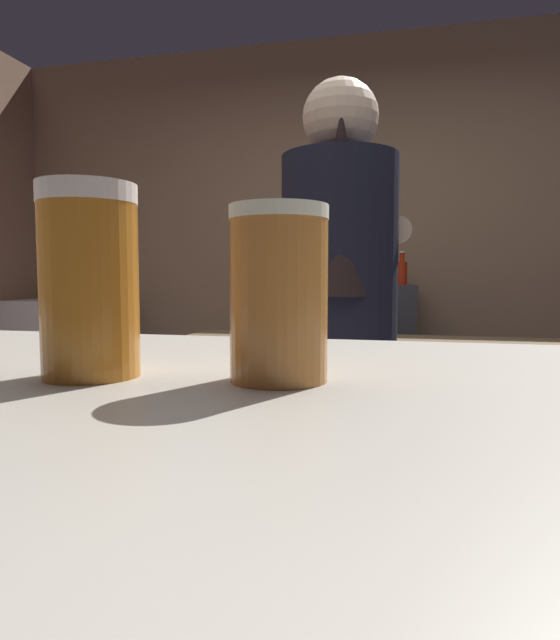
{
  "coord_description": "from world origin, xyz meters",
  "views": [
    {
      "loc": [
        0.2,
        -1.43,
        1.14
      ],
      "look_at": [
        0.04,
        -0.75,
        1.08
      ],
      "focal_mm": 30.03,
      "sensor_mm": 36.0,
      "label": 1
    }
  ],
  "objects_px": {
    "bottle_soy": "(371,269)",
    "mini_fridge": "(70,372)",
    "mixing_bowl": "(284,331)",
    "pint_glass_near": "(279,294)",
    "bottle_olive_oil": "(352,269)",
    "bartender": "(339,328)",
    "bottle_hot_sauce": "(402,272)",
    "pint_glass_far": "(90,281)",
    "chefs_knife": "(430,344)",
    "bottle_vinegar": "(340,269)"
  },
  "relations": [
    {
      "from": "pint_glass_near",
      "to": "bottle_hot_sauce",
      "type": "height_order",
      "value": "bottle_hot_sauce"
    },
    {
      "from": "bartender",
      "to": "pint_glass_near",
      "type": "distance_m",
      "value": 1.21
    },
    {
      "from": "pint_glass_far",
      "to": "bottle_hot_sauce",
      "type": "bearing_deg",
      "value": 86.15
    },
    {
      "from": "chefs_knife",
      "to": "bottle_soy",
      "type": "xyz_separation_m",
      "value": [
        -0.3,
        1.38,
        0.29
      ]
    },
    {
      "from": "bottle_hot_sauce",
      "to": "pint_glass_far",
      "type": "bearing_deg",
      "value": -93.85
    },
    {
      "from": "bartender",
      "to": "chefs_knife",
      "type": "height_order",
      "value": "bartender"
    },
    {
      "from": "pint_glass_near",
      "to": "bottle_olive_oil",
      "type": "xyz_separation_m",
      "value": [
        -0.23,
        2.9,
        0.06
      ]
    },
    {
      "from": "bartender",
      "to": "pint_glass_near",
      "type": "height_order",
      "value": "bartender"
    },
    {
      "from": "bottle_soy",
      "to": "bottle_olive_oil",
      "type": "distance_m",
      "value": 0.13
    },
    {
      "from": "mixing_bowl",
      "to": "bottle_hot_sauce",
      "type": "distance_m",
      "value": 1.36
    },
    {
      "from": "mixing_bowl",
      "to": "bottle_olive_oil",
      "type": "xyz_separation_m",
      "value": [
        0.16,
        1.16,
        0.27
      ]
    },
    {
      "from": "mixing_bowl",
      "to": "bottle_vinegar",
      "type": "xyz_separation_m",
      "value": [
        0.07,
        1.3,
        0.27
      ]
    },
    {
      "from": "mixing_bowl",
      "to": "bottle_hot_sauce",
      "type": "relative_size",
      "value": 0.91
    },
    {
      "from": "bottle_hot_sauce",
      "to": "bottle_soy",
      "type": "xyz_separation_m",
      "value": [
        -0.18,
        -0.02,
        0.02
      ]
    },
    {
      "from": "bottle_vinegar",
      "to": "bottle_hot_sauce",
      "type": "relative_size",
      "value": 1.2
    },
    {
      "from": "chefs_knife",
      "to": "pint_glass_far",
      "type": "bearing_deg",
      "value": -95.5
    },
    {
      "from": "mini_fridge",
      "to": "pint_glass_near",
      "type": "distance_m",
      "value": 3.58
    },
    {
      "from": "mini_fridge",
      "to": "bottle_hot_sauce",
      "type": "distance_m",
      "value": 2.31
    },
    {
      "from": "pint_glass_near",
      "to": "bottle_vinegar",
      "type": "height_order",
      "value": "bottle_vinegar"
    },
    {
      "from": "pint_glass_near",
      "to": "bottle_olive_oil",
      "type": "height_order",
      "value": "bottle_olive_oil"
    },
    {
      "from": "mixing_bowl",
      "to": "pint_glass_near",
      "type": "bearing_deg",
      "value": -77.22
    },
    {
      "from": "bartender",
      "to": "mixing_bowl",
      "type": "distance_m",
      "value": 0.62
    },
    {
      "from": "chefs_knife",
      "to": "pint_glass_near",
      "type": "height_order",
      "value": "pint_glass_near"
    },
    {
      "from": "pint_glass_near",
      "to": "pint_glass_far",
      "type": "height_order",
      "value": "pint_glass_far"
    },
    {
      "from": "bottle_hot_sauce",
      "to": "chefs_knife",
      "type": "bearing_deg",
      "value": -85.3
    },
    {
      "from": "chefs_knife",
      "to": "bottle_olive_oil",
      "type": "height_order",
      "value": "bottle_olive_oil"
    },
    {
      "from": "bottle_soy",
      "to": "chefs_knife",
      "type": "bearing_deg",
      "value": -77.76
    },
    {
      "from": "mini_fridge",
      "to": "chefs_knife",
      "type": "xyz_separation_m",
      "value": [
        2.31,
        -1.2,
        0.41
      ]
    },
    {
      "from": "pint_glass_near",
      "to": "bottle_hot_sauce",
      "type": "bearing_deg",
      "value": 88.84
    },
    {
      "from": "bartender",
      "to": "bottle_olive_oil",
      "type": "height_order",
      "value": "bartender"
    },
    {
      "from": "pint_glass_near",
      "to": "pint_glass_far",
      "type": "distance_m",
      "value": 0.14
    },
    {
      "from": "chefs_knife",
      "to": "pint_glass_near",
      "type": "distance_m",
      "value": 1.63
    },
    {
      "from": "mini_fridge",
      "to": "bottle_olive_oil",
      "type": "height_order",
      "value": "bottle_olive_oil"
    },
    {
      "from": "bottle_soy",
      "to": "mini_fridge",
      "type": "bearing_deg",
      "value": -174.99
    },
    {
      "from": "chefs_knife",
      "to": "bottle_olive_oil",
      "type": "bearing_deg",
      "value": 113.03
    },
    {
      "from": "mini_fridge",
      "to": "chefs_knife",
      "type": "distance_m",
      "value": 2.64
    },
    {
      "from": "bottle_olive_oil",
      "to": "mixing_bowl",
      "type": "bearing_deg",
      "value": -97.94
    },
    {
      "from": "pint_glass_far",
      "to": "pint_glass_near",
      "type": "bearing_deg",
      "value": 6.88
    },
    {
      "from": "chefs_knife",
      "to": "pint_glass_far",
      "type": "height_order",
      "value": "pint_glass_far"
    },
    {
      "from": "bottle_olive_oil",
      "to": "pint_glass_far",
      "type": "bearing_deg",
      "value": -88.23
    },
    {
      "from": "bartender",
      "to": "bottle_olive_oil",
      "type": "bearing_deg",
      "value": -4.04
    },
    {
      "from": "chefs_knife",
      "to": "pint_glass_far",
      "type": "xyz_separation_m",
      "value": [
        -0.32,
        -1.62,
        0.23
      ]
    },
    {
      "from": "mini_fridge",
      "to": "mixing_bowl",
      "type": "bearing_deg",
      "value": -31.39
    },
    {
      "from": "pint_glass_near",
      "to": "bottle_soy",
      "type": "xyz_separation_m",
      "value": [
        -0.12,
        2.98,
        0.06
      ]
    },
    {
      "from": "bottle_vinegar",
      "to": "bottle_olive_oil",
      "type": "bearing_deg",
      "value": -55.55
    },
    {
      "from": "bartender",
      "to": "pint_glass_far",
      "type": "bearing_deg",
      "value": 169.82
    },
    {
      "from": "bartender",
      "to": "bottle_hot_sauce",
      "type": "bearing_deg",
      "value": -13.58
    },
    {
      "from": "mini_fridge",
      "to": "pint_glass_near",
      "type": "height_order",
      "value": "pint_glass_near"
    },
    {
      "from": "chefs_knife",
      "to": "pint_glass_near",
      "type": "relative_size",
      "value": 1.9
    },
    {
      "from": "mixing_bowl",
      "to": "pint_glass_near",
      "type": "relative_size",
      "value": 1.48
    }
  ]
}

